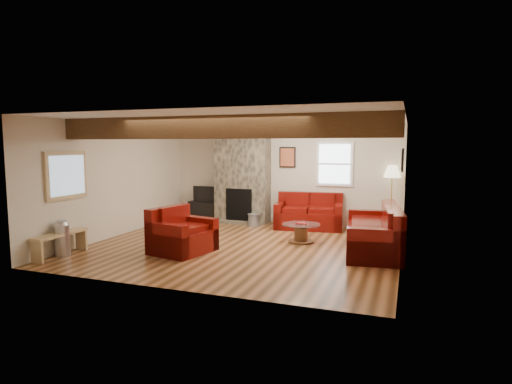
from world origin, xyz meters
TOP-DOWN VIEW (x-y plane):
  - room at (0.00, 0.00)m, footprint 8.00×8.00m
  - oak_beam at (0.00, -1.25)m, footprint 6.00×0.36m
  - chimney_breast at (-1.00, 2.49)m, footprint 1.40×0.67m
  - back_window at (1.35, 2.71)m, footprint 0.90×0.08m
  - hatch_window at (-2.96, -1.50)m, footprint 0.08×1.00m
  - ceiling_dome at (0.90, 0.90)m, footprint 0.40×0.40m
  - artwork_back at (0.15, 2.71)m, footprint 0.42×0.06m
  - artwork_right at (2.96, 0.30)m, footprint 0.06×0.55m
  - sofa_three at (2.48, 0.44)m, footprint 1.20×2.35m
  - loveseat at (0.83, 2.23)m, footprint 1.70×1.12m
  - armchair_red at (-0.88, -0.86)m, footprint 1.12×1.22m
  - coffee_table at (1.02, 0.70)m, footprint 0.79×0.79m
  - tv_cabinet at (-2.05, 2.53)m, footprint 0.98×0.39m
  - television at (-2.05, 2.53)m, footprint 0.73×0.10m
  - floor_lamp at (2.71, 2.55)m, footprint 0.40×0.40m
  - pine_bench at (-2.83, -1.86)m, footprint 0.27×1.14m
  - pedal_bin at (-2.82, -1.83)m, footprint 0.35×0.35m
  - coal_bucket at (-0.55, 2.10)m, footprint 0.32×0.32m

SIDE VIEW (x-z plane):
  - coal_bucket at x=-0.55m, z-range 0.00..0.30m
  - coffee_table at x=1.02m, z-range -0.01..0.40m
  - pine_bench at x=-2.83m, z-range 0.00..0.43m
  - tv_cabinet at x=-2.05m, z-range 0.00..0.49m
  - pedal_bin at x=-2.82m, z-range 0.00..0.68m
  - loveseat at x=0.83m, z-range 0.00..0.85m
  - armchair_red at x=-0.88m, z-range 0.00..0.85m
  - sofa_three at x=2.48m, z-range 0.00..0.87m
  - television at x=-2.05m, z-range 0.49..0.91m
  - chimney_breast at x=-1.00m, z-range -0.03..2.47m
  - room at x=0.00m, z-range -2.75..5.25m
  - floor_lamp at x=2.71m, z-range 0.55..2.09m
  - hatch_window at x=-2.96m, z-range 1.00..1.90m
  - back_window at x=1.35m, z-range 1.00..2.10m
  - artwork_back at x=0.15m, z-range 1.44..1.96m
  - artwork_right at x=2.96m, z-range 1.54..1.96m
  - oak_beam at x=0.00m, z-range 2.12..2.50m
  - ceiling_dome at x=0.90m, z-range 2.35..2.53m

